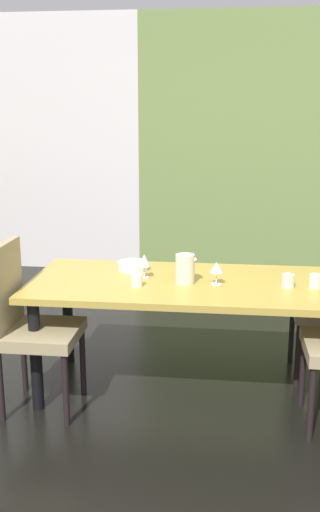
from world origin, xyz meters
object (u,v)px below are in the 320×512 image
object	(u,v)px
serving_bowl_west	(133,266)
cup_south	(315,281)
dining_table	(192,294)
cup_corner	(137,280)
wine_glass_rear	(217,268)
wine_glass_east	(144,261)
pitcher_near_shelf	(185,269)
chair_left_near	(27,319)
cup_front	(288,281)

from	to	relation	value
serving_bowl_west	cup_south	world-z (taller)	cup_south
dining_table	cup_corner	distance (m)	0.37
cup_south	serving_bowl_west	bearing A→B (deg)	167.20
wine_glass_rear	wine_glass_east	bearing A→B (deg)	168.52
serving_bowl_west	dining_table	bearing A→B (deg)	-28.19
wine_glass_east	cup_corner	bearing A→B (deg)	-95.63
cup_south	pitcher_near_shelf	bearing A→B (deg)	179.93
wine_glass_rear	serving_bowl_west	size ratio (longest dim) A/B	0.70
chair_left_near	cup_south	size ratio (longest dim) A/B	12.30
pitcher_near_shelf	wine_glass_east	bearing A→B (deg)	161.45
serving_bowl_west	pitcher_near_shelf	distance (m)	0.44
wine_glass_east	cup_south	xyz separation A→B (m)	(1.02, -0.09, -0.07)
cup_south	dining_table	bearing A→B (deg)	176.90
wine_glass_east	pitcher_near_shelf	world-z (taller)	pitcher_near_shelf
cup_corner	cup_front	world-z (taller)	cup_front
cup_front	pitcher_near_shelf	distance (m)	0.61
dining_table	cup_corner	size ratio (longest dim) A/B	27.76
cup_corner	pitcher_near_shelf	size ratio (longest dim) A/B	0.40
chair_left_near	serving_bowl_west	world-z (taller)	chair_left_near
chair_left_near	serving_bowl_west	size ratio (longest dim) A/B	5.04
cup_south	cup_corner	size ratio (longest dim) A/B	1.14
cup_front	dining_table	bearing A→B (deg)	174.82
dining_table	wine_glass_rear	xyz separation A→B (m)	(0.14, -0.04, 0.18)
cup_front	cup_corner	bearing A→B (deg)	-174.73
chair_left_near	cup_corner	xyz separation A→B (m)	(0.62, 0.18, 0.20)
cup_front	wine_glass_rear	bearing A→B (deg)	178.68
pitcher_near_shelf	dining_table	bearing A→B (deg)	41.53
wine_glass_east	cup_south	size ratio (longest dim) A/B	1.83
wine_glass_rear	cup_south	bearing A→B (deg)	0.25
chair_left_near	cup_front	xyz separation A→B (m)	(1.51, 0.26, 0.20)
serving_bowl_west	cup_front	xyz separation A→B (m)	(0.97, -0.27, 0.01)
wine_glass_rear	pitcher_near_shelf	distance (m)	0.19
chair_left_near	serving_bowl_west	distance (m)	0.78
cup_front	pitcher_near_shelf	bearing A→B (deg)	178.77
chair_left_near	wine_glass_east	world-z (taller)	chair_left_near
wine_glass_east	serving_bowl_west	bearing A→B (deg)	120.89
cup_corner	cup_south	bearing A→B (deg)	5.15
cup_corner	pitcher_near_shelf	distance (m)	0.30
wine_glass_rear	cup_corner	xyz separation A→B (m)	(-0.46, -0.09, -0.07)
serving_bowl_west	cup_south	bearing A→B (deg)	-12.80
dining_table	chair_left_near	bearing A→B (deg)	-161.68
dining_table	cup_front	bearing A→B (deg)	-5.18
wine_glass_east	wine_glass_rear	distance (m)	0.46
serving_bowl_west	cup_corner	size ratio (longest dim) A/B	2.78
wine_glass_rear	cup_front	xyz separation A→B (m)	(0.42, -0.01, -0.06)
cup_corner	pitcher_near_shelf	xyz separation A→B (m)	(0.28, 0.09, 0.05)
dining_table	pitcher_near_shelf	bearing A→B (deg)	-138.47
wine_glass_rear	dining_table	bearing A→B (deg)	163.93
serving_bowl_west	pitcher_near_shelf	bearing A→B (deg)	-35.20
serving_bowl_west	cup_south	distance (m)	1.15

